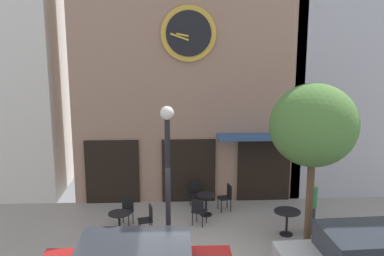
# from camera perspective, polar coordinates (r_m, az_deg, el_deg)

# --- Properties ---
(clock_building) EXTENTS (8.15, 3.63, 11.25)m
(clock_building) POSITION_cam_1_polar(r_m,az_deg,el_deg) (16.01, -0.64, 11.77)
(clock_building) COLOR #9E7A66
(clock_building) RESTS_ON ground_plane
(neighbor_building_right) EXTENTS (6.92, 3.68, 11.66)m
(neighbor_building_right) POSITION_cam_1_polar(r_m,az_deg,el_deg) (18.42, 22.67, 10.98)
(neighbor_building_right) COLOR #B2B2BC
(neighbor_building_right) RESTS_ON ground_plane
(street_lamp) EXTENTS (0.36, 0.36, 4.12)m
(street_lamp) POSITION_cam_1_polar(r_m,az_deg,el_deg) (11.44, -3.21, -7.15)
(street_lamp) COLOR black
(street_lamp) RESTS_ON ground_plane
(street_tree) EXTENTS (2.32, 2.09, 4.68)m
(street_tree) POSITION_cam_1_polar(r_m,az_deg,el_deg) (11.67, 15.80, 0.25)
(street_tree) COLOR brown
(street_tree) RESTS_ON ground_plane
(cafe_table_near_door) EXTENTS (0.65, 0.65, 0.73)m
(cafe_table_near_door) POSITION_cam_1_polar(r_m,az_deg,el_deg) (13.28, -9.58, -11.95)
(cafe_table_near_door) COLOR black
(cafe_table_near_door) RESTS_ON ground_plane
(cafe_table_center) EXTENTS (0.63, 0.63, 0.73)m
(cafe_table_center) POSITION_cam_1_polar(r_m,az_deg,el_deg) (14.54, 1.88, -9.65)
(cafe_table_center) COLOR black
(cafe_table_center) RESTS_ON ground_plane
(cafe_table_near_curb) EXTENTS (0.79, 0.79, 0.76)m
(cafe_table_near_curb) POSITION_cam_1_polar(r_m,az_deg,el_deg) (13.45, 12.45, -11.42)
(cafe_table_near_curb) COLOR black
(cafe_table_near_curb) RESTS_ON ground_plane
(cafe_chair_near_tree) EXTENTS (0.51, 0.51, 0.90)m
(cafe_chair_near_tree) POSITION_cam_1_polar(r_m,az_deg,el_deg) (13.98, -8.64, -10.51)
(cafe_chair_near_tree) COLOR black
(cafe_chair_near_tree) RESTS_ON ground_plane
(cafe_chair_near_lamp) EXTENTS (0.54, 0.54, 0.90)m
(cafe_chair_near_lamp) POSITION_cam_1_polar(r_m,az_deg,el_deg) (13.76, 0.87, -10.74)
(cafe_chair_near_lamp) COLOR black
(cafe_chair_near_lamp) RESTS_ON ground_plane
(cafe_chair_facing_wall) EXTENTS (0.50, 0.50, 0.90)m
(cafe_chair_facing_wall) POSITION_cam_1_polar(r_m,az_deg,el_deg) (15.26, 0.53, -8.43)
(cafe_chair_facing_wall) COLOR black
(cafe_chair_facing_wall) RESTS_ON ground_plane
(cafe_chair_under_awning) EXTENTS (0.48, 0.48, 0.90)m
(cafe_chair_under_awning) POSITION_cam_1_polar(r_m,az_deg,el_deg) (13.26, -5.89, -11.70)
(cafe_chair_under_awning) COLOR black
(cafe_chair_under_awning) RESTS_ON ground_plane
(cafe_chair_corner) EXTENTS (0.48, 0.48, 0.90)m
(cafe_chair_corner) POSITION_cam_1_polar(r_m,az_deg,el_deg) (14.97, 4.61, -8.88)
(cafe_chair_corner) COLOR black
(cafe_chair_corner) RESTS_ON ground_plane
(pedestrian_green) EXTENTS (0.34, 0.34, 1.67)m
(pedestrian_green) POSITION_cam_1_polar(r_m,az_deg,el_deg) (13.61, 15.51, -9.95)
(pedestrian_green) COLOR #2D2D38
(pedestrian_green) RESTS_ON ground_plane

